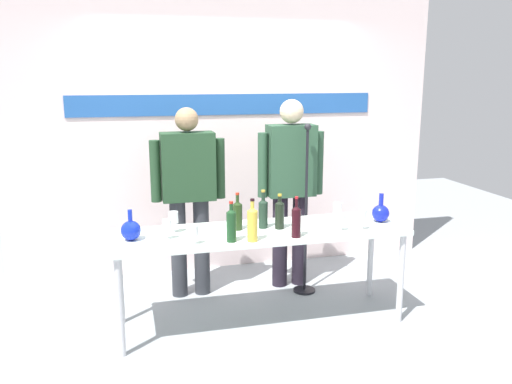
# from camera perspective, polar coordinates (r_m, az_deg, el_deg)

# --- Properties ---
(ground_plane) EXTENTS (10.00, 10.00, 0.00)m
(ground_plane) POSITION_cam_1_polar(r_m,az_deg,el_deg) (4.38, 0.50, -13.87)
(ground_plane) COLOR #949A9F
(back_wall) EXTENTS (4.31, 0.11, 3.00)m
(back_wall) POSITION_cam_1_polar(r_m,az_deg,el_deg) (5.29, -3.33, 7.65)
(back_wall) COLOR silver
(back_wall) RESTS_ON ground
(display_table) EXTENTS (2.29, 0.63, 0.78)m
(display_table) POSITION_cam_1_polar(r_m,az_deg,el_deg) (4.12, 0.52, -4.97)
(display_table) COLOR silver
(display_table) RESTS_ON ground
(decanter_blue_left) EXTENTS (0.15, 0.15, 0.23)m
(decanter_blue_left) POSITION_cam_1_polar(r_m,az_deg,el_deg) (3.94, -13.42, -4.03)
(decanter_blue_left) COLOR #1227B5
(decanter_blue_left) RESTS_ON display_table
(decanter_blue_right) EXTENTS (0.14, 0.14, 0.24)m
(decanter_blue_right) POSITION_cam_1_polar(r_m,az_deg,el_deg) (4.42, 13.35, -2.20)
(decanter_blue_right) COLOR #1320BA
(decanter_blue_right) RESTS_ON display_table
(presenter_left) EXTENTS (0.65, 0.22, 1.69)m
(presenter_left) POSITION_cam_1_polar(r_m,az_deg,el_deg) (4.63, -7.32, 0.30)
(presenter_left) COLOR #2F3137
(presenter_left) RESTS_ON ground
(presenter_right) EXTENTS (0.62, 0.22, 1.74)m
(presenter_right) POSITION_cam_1_polar(r_m,az_deg,el_deg) (4.82, 3.78, 1.21)
(presenter_right) COLOR black
(presenter_right) RESTS_ON ground
(wine_bottle_0) EXTENTS (0.07, 0.07, 0.30)m
(wine_bottle_0) POSITION_cam_1_polar(r_m,az_deg,el_deg) (3.78, -2.70, -3.51)
(wine_bottle_0) COLOR #183E1D
(wine_bottle_0) RESTS_ON display_table
(wine_bottle_1) EXTENTS (0.07, 0.07, 0.28)m
(wine_bottle_1) POSITION_cam_1_polar(r_m,az_deg,el_deg) (4.11, 2.56, -2.32)
(wine_bottle_1) COLOR black
(wine_bottle_1) RESTS_ON display_table
(wine_bottle_2) EXTENTS (0.07, 0.07, 0.31)m
(wine_bottle_2) POSITION_cam_1_polar(r_m,az_deg,el_deg) (4.12, 0.78, -2.20)
(wine_bottle_2) COLOR #1D3224
(wine_bottle_2) RESTS_ON display_table
(wine_bottle_3) EXTENTS (0.08, 0.08, 0.32)m
(wine_bottle_3) POSITION_cam_1_polar(r_m,az_deg,el_deg) (3.79, -0.40, -3.39)
(wine_bottle_3) COLOR gold
(wine_bottle_3) RESTS_ON display_table
(wine_bottle_4) EXTENTS (0.07, 0.07, 0.29)m
(wine_bottle_4) POSITION_cam_1_polar(r_m,az_deg,el_deg) (4.07, -2.01, -2.43)
(wine_bottle_4) COLOR #203616
(wine_bottle_4) RESTS_ON display_table
(wine_bottle_5) EXTENTS (0.07, 0.07, 0.31)m
(wine_bottle_5) POSITION_cam_1_polar(r_m,az_deg,el_deg) (3.89, 4.38, -3.11)
(wine_bottle_5) COLOR black
(wine_bottle_5) RESTS_ON display_table
(wine_glass_left_0) EXTENTS (0.07, 0.07, 0.17)m
(wine_glass_left_0) POSITION_cam_1_polar(r_m,az_deg,el_deg) (4.05, -8.93, -2.77)
(wine_glass_left_0) COLOR white
(wine_glass_left_0) RESTS_ON display_table
(wine_glass_left_1) EXTENTS (0.06, 0.06, 0.14)m
(wine_glass_left_1) POSITION_cam_1_polar(r_m,az_deg,el_deg) (3.75, -6.71, -4.23)
(wine_glass_left_1) COLOR white
(wine_glass_left_1) RESTS_ON display_table
(wine_glass_left_2) EXTENTS (0.07, 0.07, 0.15)m
(wine_glass_left_2) POSITION_cam_1_polar(r_m,az_deg,el_deg) (3.89, -9.61, -3.52)
(wine_glass_left_2) COLOR white
(wine_glass_left_2) RESTS_ON display_table
(wine_glass_right_0) EXTENTS (0.06, 0.06, 0.16)m
(wine_glass_right_0) POSITION_cam_1_polar(r_m,az_deg,el_deg) (4.15, 11.47, -2.62)
(wine_glass_right_0) COLOR white
(wine_glass_right_0) RESTS_ON display_table
(wine_glass_right_1) EXTENTS (0.07, 0.07, 0.13)m
(wine_glass_right_1) POSITION_cam_1_polar(r_m,az_deg,el_deg) (4.11, 9.28, -2.91)
(wine_glass_right_1) COLOR white
(wine_glass_right_1) RESTS_ON display_table
(wine_glass_right_2) EXTENTS (0.07, 0.07, 0.16)m
(wine_glass_right_2) POSITION_cam_1_polar(r_m,az_deg,el_deg) (4.32, 8.81, -1.81)
(wine_glass_right_2) COLOR white
(wine_glass_right_2) RESTS_ON display_table
(microphone_stand) EXTENTS (0.20, 0.20, 1.55)m
(microphone_stand) POSITION_cam_1_polar(r_m,az_deg,el_deg) (4.78, 5.37, -4.93)
(microphone_stand) COLOR black
(microphone_stand) RESTS_ON ground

